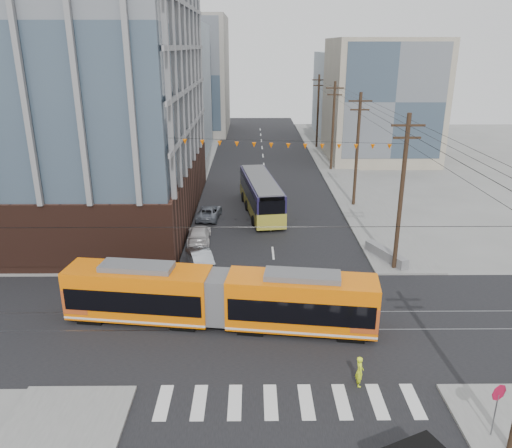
{
  "coord_description": "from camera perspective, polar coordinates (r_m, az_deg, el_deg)",
  "views": [
    {
      "loc": [
        -1.61,
        -21.31,
        15.06
      ],
      "look_at": [
        -1.35,
        9.38,
        4.05
      ],
      "focal_mm": 35.0,
      "sensor_mm": 36.0,
      "label": 1
    }
  ],
  "objects": [
    {
      "name": "streetcar",
      "position": [
        28.39,
        -4.29,
        -8.43
      ],
      "size": [
        17.66,
        4.77,
        3.37
      ],
      "primitive_type": null,
      "rotation": [
        0.0,
        0.0,
        -0.13
      ],
      "color": "orange",
      "rests_on": "ground"
    },
    {
      "name": "bg_bldg_nw_far",
      "position": [
        94.27,
        -8.39,
        16.46
      ],
      "size": [
        16.0,
        18.0,
        20.0
      ],
      "primitive_type": "cube",
      "color": "gray",
      "rests_on": "ground"
    },
    {
      "name": "bg_bldg_nw_near",
      "position": [
        75.15,
        -12.72,
        14.65
      ],
      "size": [
        18.0,
        16.0,
        18.0
      ],
      "primitive_type": "cube",
      "color": "#8C99A5",
      "rests_on": "ground"
    },
    {
      "name": "parked_car_silver",
      "position": [
        36.19,
        -6.46,
        -3.81
      ],
      "size": [
        2.58,
        4.36,
        1.36
      ],
      "primitive_type": "imported",
      "rotation": [
        0.0,
        0.0,
        3.44
      ],
      "color": "#A1A7AE",
      "rests_on": "ground"
    },
    {
      "name": "bg_bldg_ne_near",
      "position": [
        71.86,
        14.1,
        13.53
      ],
      "size": [
        14.0,
        14.0,
        16.0
      ],
      "primitive_type": "cube",
      "color": "gray",
      "rests_on": "ground"
    },
    {
      "name": "ground",
      "position": [
        26.14,
        3.25,
        -15.47
      ],
      "size": [
        160.0,
        160.0,
        0.0
      ],
      "primitive_type": "plane",
      "color": "slate"
    },
    {
      "name": "parked_car_grey",
      "position": [
        46.06,
        -5.41,
        1.34
      ],
      "size": [
        2.34,
        4.41,
        1.18
      ],
      "primitive_type": "imported",
      "rotation": [
        0.0,
        0.0,
        3.05
      ],
      "color": "slate",
      "rests_on": "ground"
    },
    {
      "name": "stop_sign",
      "position": [
        23.33,
        25.63,
        -18.95
      ],
      "size": [
        0.96,
        0.96,
        2.42
      ],
      "primitive_type": null,
      "rotation": [
        0.0,
        0.0,
        0.4
      ],
      "color": "#A8092E",
      "rests_on": "ground"
    },
    {
      "name": "parked_car_white",
      "position": [
        40.68,
        -6.51,
        -1.17
      ],
      "size": [
        1.96,
        4.43,
        1.27
      ],
      "primitive_type": "imported",
      "rotation": [
        0.0,
        0.0,
        3.18
      ],
      "color": "beige",
      "rests_on": "ground"
    },
    {
      "name": "city_bus",
      "position": [
        47.45,
        0.56,
        3.37
      ],
      "size": [
        4.21,
        12.15,
        3.37
      ],
      "primitive_type": null,
      "rotation": [
        0.0,
        0.0,
        0.14
      ],
      "color": "#1D183F",
      "rests_on": "ground"
    },
    {
      "name": "bg_bldg_ne_far",
      "position": [
        91.79,
        12.23,
        14.27
      ],
      "size": [
        16.0,
        16.0,
        14.0
      ],
      "primitive_type": "cube",
      "color": "#8C99A5",
      "rests_on": "ground"
    },
    {
      "name": "jersey_barrier",
      "position": [
        38.17,
        14.63,
        -3.47
      ],
      "size": [
        2.6,
        4.36,
        0.87
      ],
      "primitive_type": "cube",
      "rotation": [
        0.0,
        0.0,
        0.4
      ],
      "color": "slate",
      "rests_on": "ground"
    },
    {
      "name": "office_building",
      "position": [
        48.78,
        -26.42,
        16.91
      ],
      "size": [
        30.0,
        25.0,
        28.6
      ],
      "primitive_type": "cube",
      "color": "#381E16",
      "rests_on": "ground"
    },
    {
      "name": "pedestrian",
      "position": [
        24.66,
        11.75,
        -16.15
      ],
      "size": [
        0.37,
        0.56,
        1.54
      ],
      "primitive_type": "imported",
      "rotation": [
        0.0,
        0.0,
        1.57
      ],
      "color": "#D9F31F",
      "rests_on": "ground"
    },
    {
      "name": "utility_pole_far",
      "position": [
        78.55,
        7.08,
        12.6
      ],
      "size": [
        0.3,
        0.3,
        11.0
      ],
      "primitive_type": "cylinder",
      "color": "black",
      "rests_on": "ground"
    }
  ]
}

